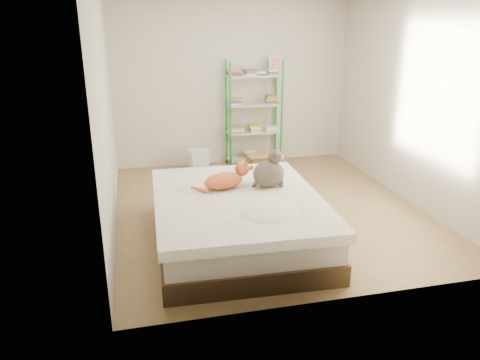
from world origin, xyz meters
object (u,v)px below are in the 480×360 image
object	(u,v)px
shelf_unit	(254,110)
white_bin	(199,160)
bed	(237,220)
cardboard_box	(264,166)
orange_cat	(224,179)
grey_cat	(269,168)

from	to	relation	value
shelf_unit	white_bin	xyz separation A→B (m)	(-0.94, -0.18, -0.73)
bed	white_bin	bearing A→B (deg)	92.79
cardboard_box	orange_cat	bearing A→B (deg)	-120.61
bed	white_bin	size ratio (longest dim) A/B	6.37
bed	shelf_unit	bearing A→B (deg)	73.72
grey_cat	shelf_unit	xyz separation A→B (m)	(0.51, 2.53, 0.14)
grey_cat	cardboard_box	size ratio (longest dim) A/B	0.85
bed	orange_cat	size ratio (longest dim) A/B	4.05
orange_cat	cardboard_box	bearing A→B (deg)	43.96
grey_cat	orange_cat	bearing A→B (deg)	81.13
bed	grey_cat	xyz separation A→B (m)	(0.40, 0.21, 0.49)
grey_cat	cardboard_box	bearing A→B (deg)	-16.67
grey_cat	bed	bearing A→B (deg)	116.09
orange_cat	cardboard_box	distance (m)	2.09
orange_cat	grey_cat	distance (m)	0.51
shelf_unit	cardboard_box	world-z (taller)	shelf_unit
grey_cat	cardboard_box	xyz separation A→B (m)	(0.50, 1.84, -0.59)
shelf_unit	cardboard_box	distance (m)	1.00
bed	white_bin	distance (m)	2.57
cardboard_box	white_bin	bearing A→B (deg)	149.55
bed	orange_cat	world-z (taller)	orange_cat
bed	cardboard_box	xyz separation A→B (m)	(0.90, 2.05, -0.10)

